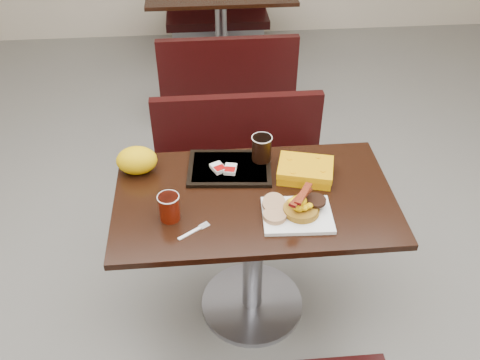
{
  "coord_description": "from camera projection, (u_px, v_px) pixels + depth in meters",
  "views": [
    {
      "loc": [
        -0.21,
        -1.68,
        2.2
      ],
      "look_at": [
        -0.06,
        0.02,
        0.82
      ],
      "focal_mm": 38.78,
      "sensor_mm": 36.0,
      "label": 1
    }
  ],
  "objects": [
    {
      "name": "muffin_top",
      "position": [
        274.0,
        204.0,
        2.12
      ],
      "size": [
        0.1,
        0.11,
        0.06
      ],
      "primitive_type": "cylinder",
      "rotation": [
        0.38,
        0.0,
        0.08
      ],
      "color": "tan",
      "rests_on": "platter"
    },
    {
      "name": "sausage_patty",
      "position": [
        315.0,
        200.0,
        2.12
      ],
      "size": [
        0.09,
        0.09,
        0.01
      ],
      "primitive_type": "cylinder",
      "rotation": [
        0.0,
        0.0,
        0.06
      ],
      "color": "black",
      "rests_on": "pancake_stack"
    },
    {
      "name": "hashbrown_sleeve_right",
      "position": [
        230.0,
        169.0,
        2.32
      ],
      "size": [
        0.07,
        0.08,
        0.02
      ],
      "primitive_type": "cube",
      "rotation": [
        0.0,
        0.0,
        -0.22
      ],
      "color": "silver",
      "rests_on": "tray"
    },
    {
      "name": "floor",
      "position": [
        252.0,
        305.0,
        2.7
      ],
      "size": [
        6.0,
        7.0,
        0.01
      ],
      "primitive_type": "cube",
      "color": "gray",
      "rests_on": "ground"
    },
    {
      "name": "pancake_stack",
      "position": [
        302.0,
        209.0,
        2.11
      ],
      "size": [
        0.16,
        0.16,
        0.03
      ],
      "primitive_type": "cylinder",
      "rotation": [
        0.0,
        0.0,
        -0.13
      ],
      "color": "#8E6517",
      "rests_on": "platter"
    },
    {
      "name": "table_near",
      "position": [
        253.0,
        255.0,
        2.46
      ],
      "size": [
        1.2,
        0.7,
        0.75
      ],
      "primitive_type": null,
      "color": "black",
      "rests_on": "floor"
    },
    {
      "name": "bacon_strips",
      "position": [
        301.0,
        196.0,
        2.06
      ],
      "size": [
        0.15,
        0.17,
        0.01
      ],
      "primitive_type": null,
      "rotation": [
        0.0,
        0.0,
        0.93
      ],
      "color": "#4E0509",
      "rests_on": "scrambled_eggs"
    },
    {
      "name": "bench_near_n",
      "position": [
        240.0,
        168.0,
        3.01
      ],
      "size": [
        1.0,
        0.46,
        0.72
      ],
      "primitive_type": null,
      "color": "black",
      "rests_on": "floor"
    },
    {
      "name": "clamshell",
      "position": [
        305.0,
        171.0,
        2.31
      ],
      "size": [
        0.28,
        0.24,
        0.06
      ],
      "primitive_type": "cube",
      "rotation": [
        0.0,
        0.0,
        -0.26
      ],
      "color": "orange",
      "rests_on": "table_near"
    },
    {
      "name": "coffee_cup_near",
      "position": [
        169.0,
        207.0,
        2.08
      ],
      "size": [
        0.1,
        0.1,
        0.12
      ],
      "primitive_type": "cylinder",
      "rotation": [
        0.0,
        0.0,
        0.2
      ],
      "color": "maroon",
      "rests_on": "table_near"
    },
    {
      "name": "coffee_cup_far",
      "position": [
        262.0,
        148.0,
        2.36
      ],
      "size": [
        0.1,
        0.1,
        0.12
      ],
      "primitive_type": "cylinder",
      "rotation": [
        0.0,
        0.0,
        -0.2
      ],
      "color": "black",
      "rests_on": "tray"
    },
    {
      "name": "table_far",
      "position": [
        221.0,
        34.0,
        4.48
      ],
      "size": [
        1.2,
        0.7,
        0.75
      ],
      "primitive_type": null,
      "color": "black",
      "rests_on": "floor"
    },
    {
      "name": "scrambled_eggs",
      "position": [
        300.0,
        202.0,
        2.08
      ],
      "size": [
        0.12,
        0.11,
        0.05
      ],
      "primitive_type": "ellipsoid",
      "rotation": [
        0.0,
        0.0,
        0.25
      ],
      "color": "#E9A304",
      "rests_on": "pancake_stack"
    },
    {
      "name": "platter",
      "position": [
        297.0,
        215.0,
        2.11
      ],
      "size": [
        0.29,
        0.23,
        0.02
      ],
      "primitive_type": "cube",
      "rotation": [
        0.0,
        0.0,
        -0.05
      ],
      "color": "white",
      "rests_on": "table_near"
    },
    {
      "name": "tray",
      "position": [
        230.0,
        168.0,
        2.36
      ],
      "size": [
        0.4,
        0.3,
        0.02
      ],
      "primitive_type": "cube",
      "rotation": [
        0.0,
        0.0,
        -0.08
      ],
      "color": "black",
      "rests_on": "table_near"
    },
    {
      "name": "bench_far_s",
      "position": [
        227.0,
        73.0,
        3.94
      ],
      "size": [
        1.0,
        0.46,
        0.72
      ],
      "primitive_type": null,
      "color": "black",
      "rests_on": "floor"
    },
    {
      "name": "bench_far_n",
      "position": [
        217.0,
        6.0,
        5.03
      ],
      "size": [
        1.0,
        0.46,
        0.72
      ],
      "primitive_type": null,
      "color": "black",
      "rests_on": "floor"
    },
    {
      "name": "fork",
      "position": [
        189.0,
        233.0,
        2.04
      ],
      "size": [
        0.14,
        0.1,
        0.0
      ],
      "primitive_type": null,
      "rotation": [
        0.0,
        0.0,
        0.59
      ],
      "color": "white",
      "rests_on": "table_near"
    },
    {
      "name": "paper_bag",
      "position": [
        137.0,
        160.0,
        2.31
      ],
      "size": [
        0.21,
        0.18,
        0.13
      ],
      "primitive_type": "ellipsoid",
      "rotation": [
        0.0,
        0.0,
        0.29
      ],
      "color": "#EDAD07",
      "rests_on": "table_near"
    },
    {
      "name": "hashbrown_sleeve_left",
      "position": [
        218.0,
        168.0,
        2.33
      ],
      "size": [
        0.08,
        0.09,
        0.02
      ],
      "primitive_type": "cube",
      "rotation": [
        0.0,
        0.0,
        0.45
      ],
      "color": "silver",
      "rests_on": "tray"
    },
    {
      "name": "knife",
      "position": [
        320.0,
        220.0,
        2.1
      ],
      "size": [
        0.09,
        0.15,
        0.0
      ],
      "primitive_type": "cube",
      "rotation": [
        0.0,
        0.0,
        -1.04
      ],
      "color": "white",
      "rests_on": "table_near"
    },
    {
      "name": "condiment_ketchup",
      "position": [
        252.0,
        183.0,
        2.28
      ],
      "size": [
        0.05,
        0.04,
        0.01
      ],
      "primitive_type": "cube",
      "rotation": [
        0.0,
        0.0,
        0.23
      ],
      "color": "#8C0504",
      "rests_on": "table_near"
    },
    {
      "name": "muffin_bottom",
      "position": [
        275.0,
        215.0,
        2.09
      ],
      "size": [
        0.12,
        0.12,
        0.02
      ],
      "primitive_type": "cylinder",
      "rotation": [
        0.0,
        0.0,
        -0.3
      ],
      "color": "tan",
      "rests_on": "platter"
    }
  ]
}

